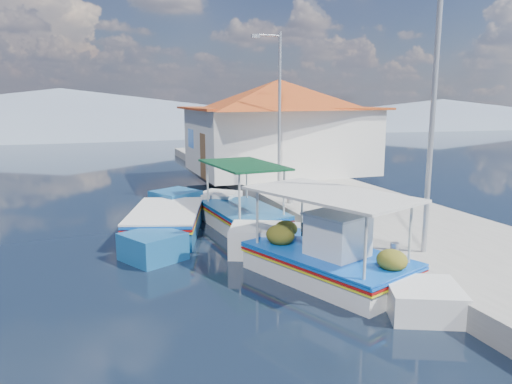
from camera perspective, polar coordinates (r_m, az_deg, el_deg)
name	(u,v)px	position (r m, az deg, el deg)	size (l,w,h in m)	color
ground	(269,344)	(8.49, 1.54, -17.30)	(160.00, 160.00, 0.00)	black
quay	(375,219)	(16.02, 13.74, -3.02)	(5.00, 44.00, 0.50)	#A9A69E
bollards	(328,217)	(14.25, 8.35, -2.88)	(0.20, 17.20, 0.30)	#A5A8AD
main_caique	(328,260)	(11.21, 8.34, -7.89)	(3.49, 6.26, 2.21)	silver
caique_green_canopy	(243,217)	(15.38, -1.52, -2.95)	(2.14, 6.03, 2.26)	silver
caique_blue_hull	(165,224)	(14.88, -10.59, -3.70)	(3.16, 6.21, 1.16)	#165187
harbor_building	(279,124)	(23.75, 2.68, 7.88)	(10.49, 10.49, 4.40)	silver
lamp_post_near	(430,106)	(11.51, 19.60, 9.47)	(1.21, 0.14, 6.00)	#A5A8AD
lamp_post_far	(277,102)	(19.37, 2.50, 10.39)	(1.21, 0.14, 6.00)	#A5A8AD
mountain_ridge	(160,114)	(63.69, -11.13, 8.89)	(171.40, 96.00, 5.50)	slate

